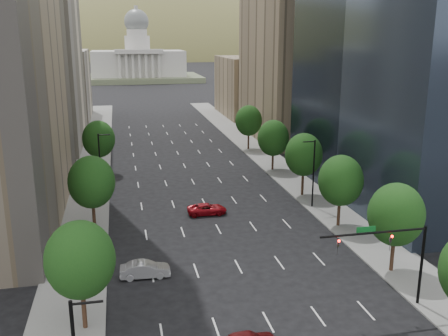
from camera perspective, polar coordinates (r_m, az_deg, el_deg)
sidewalk_left at (r=67.43m, az=-15.43°, el=-4.55°), size 6.00×200.00×0.15m
sidewalk_right at (r=72.15m, az=9.95°, el=-2.95°), size 6.00×200.00×0.15m
midrise_cream_left at (r=107.69m, az=-19.99°, el=11.66°), size 14.00×30.00×35.00m
filler_left at (r=140.96m, az=-17.93°, el=8.90°), size 14.00×26.00×18.00m
parking_tan_right at (r=109.80m, az=7.19°, el=11.15°), size 14.00×30.00×30.00m
filler_right at (r=141.88m, az=2.73°, el=9.22°), size 14.00×26.00×16.00m
tree_right_1 at (r=49.36m, az=18.90°, el=-5.02°), size 5.20×5.20×8.75m
tree_right_2 at (r=59.47m, az=13.08°, el=-1.40°), size 5.20×5.20×8.61m
tree_right_3 at (r=70.07m, az=9.02°, el=1.50°), size 5.20×5.20×8.89m
tree_right_4 at (r=83.08m, az=5.60°, el=3.39°), size 5.20×5.20×8.46m
tree_right_5 at (r=98.15m, az=2.81°, el=5.38°), size 5.20×5.20×8.75m
tree_left_0 at (r=39.24m, az=-15.98°, el=-9.98°), size 5.20×5.20×8.75m
tree_left_1 at (r=57.95m, az=-14.77°, el=-1.56°), size 5.20×5.20×8.97m
tree_left_2 at (r=83.29m, az=-14.01°, el=3.20°), size 5.20×5.20×8.68m
streetlight_rn at (r=65.62m, az=10.06°, el=-0.40°), size 1.70×0.20×9.00m
streetlight_ln at (r=70.76m, az=-13.82°, el=0.50°), size 1.70×0.20×9.00m
traffic_signal at (r=43.09m, az=18.87°, el=-8.76°), size 9.12×0.40×7.38m
capitol at (r=253.91m, az=-9.69°, el=11.63°), size 60.00×40.00×35.20m
foothills at (r=607.66m, az=-7.67°, el=9.07°), size 720.00×413.00×263.00m
car_silver at (r=48.18m, az=-8.93°, el=-11.29°), size 4.69×1.77×1.53m
car_red_far at (r=63.40m, az=-1.94°, el=-4.66°), size 4.95×2.30×1.37m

